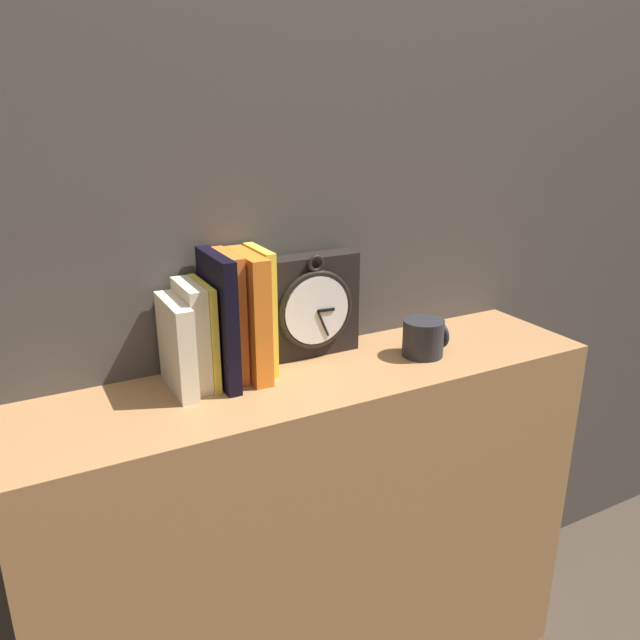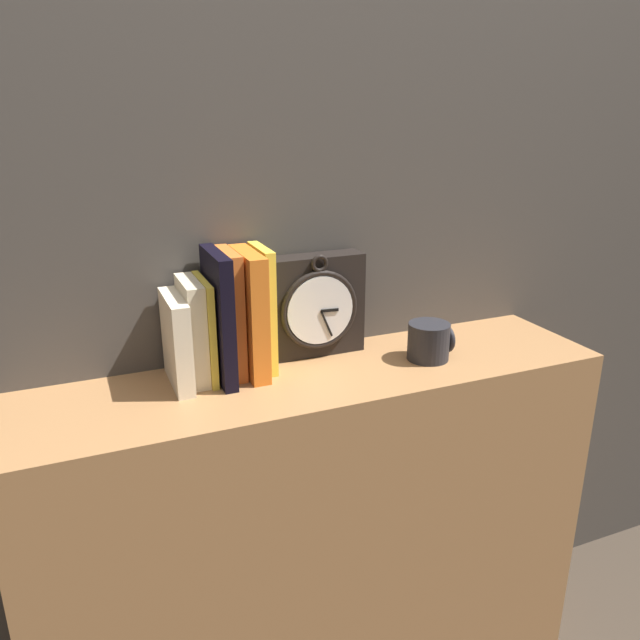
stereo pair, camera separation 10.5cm
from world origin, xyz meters
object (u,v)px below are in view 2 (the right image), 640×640
at_px(book_slot2_yellow, 205,329).
at_px(book_slot3_black, 219,317).
at_px(book_slot5_orange, 250,314).
at_px(clock, 314,306).
at_px(book_slot1_cream, 192,331).
at_px(mug, 430,341).
at_px(book_slot0_cream, 177,341).
at_px(book_slot6_yellow, 263,309).
at_px(book_slot4_orange, 231,313).

xyz_separation_m(book_slot2_yellow, book_slot3_black, (0.02, -0.01, 0.03)).
bearing_deg(book_slot5_orange, clock, 14.92).
height_order(clock, book_slot1_cream, clock).
bearing_deg(mug, book_slot0_cream, 171.19).
xyz_separation_m(book_slot5_orange, book_slot6_yellow, (0.03, 0.02, 0.00)).
bearing_deg(book_slot3_black, book_slot5_orange, 3.69).
relative_size(book_slot1_cream, book_slot5_orange, 0.81).
bearing_deg(book_slot6_yellow, mug, -15.99).
height_order(book_slot4_orange, book_slot6_yellow, same).
xyz_separation_m(book_slot1_cream, book_slot6_yellow, (0.14, 0.01, 0.03)).
bearing_deg(book_slot1_cream, mug, -10.74).
bearing_deg(book_slot2_yellow, book_slot5_orange, -5.23).
distance_m(book_slot2_yellow, mug, 0.47).
bearing_deg(clock, book_slot6_yellow, -168.39).
height_order(book_slot4_orange, book_slot5_orange, book_slot4_orange).
xyz_separation_m(clock, book_slot4_orange, (-0.19, -0.03, 0.02)).
bearing_deg(book_slot0_cream, book_slot6_yellow, 5.32).
distance_m(clock, book_slot1_cream, 0.27).
relative_size(book_slot3_black, book_slot5_orange, 1.02).
bearing_deg(clock, book_slot0_cream, -172.10).
height_order(book_slot6_yellow, mug, book_slot6_yellow).
xyz_separation_m(book_slot2_yellow, book_slot5_orange, (0.09, -0.01, 0.02)).
bearing_deg(clock, mug, -29.50).
bearing_deg(book_slot0_cream, book_slot5_orange, 0.20).
xyz_separation_m(book_slot3_black, book_slot5_orange, (0.06, 0.00, -0.00)).
bearing_deg(book_slot3_black, book_slot1_cream, 163.02).
bearing_deg(book_slot4_orange, mug, -12.99).
distance_m(book_slot0_cream, book_slot6_yellow, 0.18).
distance_m(book_slot6_yellow, mug, 0.36).
bearing_deg(book_slot5_orange, book_slot1_cream, 174.41).
distance_m(book_slot4_orange, book_slot5_orange, 0.04).
xyz_separation_m(clock, mug, (0.21, -0.12, -0.07)).
xyz_separation_m(book_slot4_orange, book_slot6_yellow, (0.07, 0.00, 0.00)).
xyz_separation_m(clock, book_slot3_black, (-0.22, -0.05, 0.02)).
xyz_separation_m(book_slot1_cream, book_slot4_orange, (0.08, 0.00, 0.03)).
distance_m(book_slot1_cream, book_slot6_yellow, 0.15).
relative_size(book_slot1_cream, book_slot3_black, 0.79).
distance_m(book_slot3_black, book_slot6_yellow, 0.10).
height_order(book_slot3_black, book_slot4_orange, book_slot3_black).
bearing_deg(book_slot3_black, book_slot4_orange, 30.41).
xyz_separation_m(book_slot0_cream, book_slot4_orange, (0.11, 0.01, 0.04)).
relative_size(book_slot2_yellow, book_slot6_yellow, 0.80).
height_order(book_slot2_yellow, mug, book_slot2_yellow).
bearing_deg(book_slot0_cream, clock, 7.90).
bearing_deg(mug, book_slot4_orange, 167.01).
distance_m(book_slot3_black, book_slot5_orange, 0.06).
distance_m(book_slot0_cream, book_slot3_black, 0.09).
distance_m(book_slot0_cream, mug, 0.52).
xyz_separation_m(book_slot1_cream, book_slot3_black, (0.05, -0.02, 0.03)).
height_order(book_slot3_black, mug, book_slot3_black).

